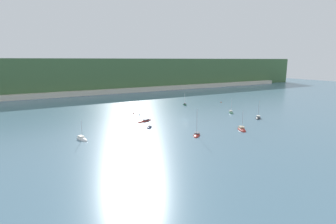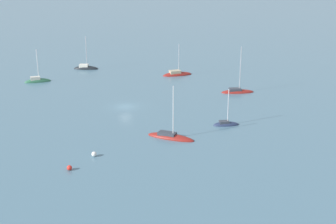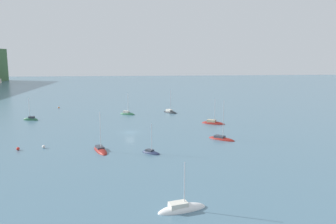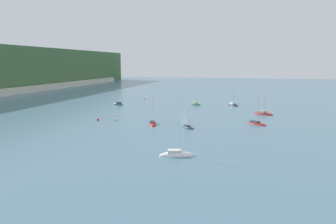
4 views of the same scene
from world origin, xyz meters
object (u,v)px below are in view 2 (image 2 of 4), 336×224
sailboat_6 (177,75)px  sailboat_1 (237,92)px  sailboat_2 (226,125)px  mooring_buoy_1 (94,154)px  sailboat_4 (171,137)px  mooring_buoy_2 (69,168)px  sailboat_7 (86,69)px  sailboat_5 (37,81)px

sailboat_6 → sailboat_1: bearing=-67.6°
sailboat_2 → mooring_buoy_1: (6.74, 25.15, 0.30)m
sailboat_4 → sailboat_6: size_ratio=1.11×
mooring_buoy_2 → mooring_buoy_1: bearing=-77.7°
mooring_buoy_1 → mooring_buoy_2: 5.60m
sailboat_4 → sailboat_6: (28.10, -33.52, 0.03)m
sailboat_6 → sailboat_7: sailboat_7 is taller
sailboat_1 → sailboat_4: 31.59m
sailboat_7 → mooring_buoy_2: size_ratio=12.88×
sailboat_2 → sailboat_7: size_ratio=0.76×
sailboat_7 → mooring_buoy_1: size_ratio=12.44×
sailboat_5 → sailboat_1: bearing=-29.2°
sailboat_6 → sailboat_2: bearing=-94.9°
sailboat_4 → sailboat_6: sailboat_4 is taller
sailboat_1 → sailboat_7: size_ratio=1.13×
sailboat_6 → mooring_buoy_1: (-24.58, 47.16, 0.28)m
sailboat_6 → mooring_buoy_1: sailboat_6 is taller
sailboat_7 → sailboat_6: bearing=-11.6°
sailboat_2 → sailboat_7: 55.17m
mooring_buoy_2 → sailboat_2: bearing=-100.3°
mooring_buoy_2 → sailboat_1: bearing=-84.1°
sailboat_5 → sailboat_6: size_ratio=1.00×
sailboat_7 → mooring_buoy_1: 59.28m
mooring_buoy_2 → sailboat_7: bearing=-40.1°
mooring_buoy_1 → sailboat_6: bearing=-62.5°
sailboat_6 → mooring_buoy_2: bearing=-123.7°
sailboat_6 → mooring_buoy_2: (-25.77, 52.64, 0.26)m
sailboat_2 → sailboat_5: (51.92, 6.19, 0.04)m
sailboat_4 → mooring_buoy_1: (3.52, 13.64, 0.31)m
sailboat_5 → mooring_buoy_1: (-45.18, 18.96, 0.26)m
sailboat_4 → sailboat_7: sailboat_4 is taller
sailboat_7 → mooring_buoy_2: sailboat_7 is taller
sailboat_2 → sailboat_6: (31.32, -22.01, 0.03)m
sailboat_1 → mooring_buoy_1: (-3.93, 44.34, 0.28)m
sailboat_5 → sailboat_6: bearing=-7.0°
sailboat_1 → sailboat_7: (43.52, 8.80, 0.01)m
sailboat_1 → mooring_buoy_2: sailboat_1 is taller
sailboat_1 → sailboat_4: sailboat_1 is taller
sailboat_4 → mooring_buoy_2: (2.33, 19.12, 0.30)m
sailboat_4 → sailboat_2: bearing=55.0°
sailboat_7 → mooring_buoy_2: 63.62m
sailboat_2 → sailboat_6: bearing=95.5°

